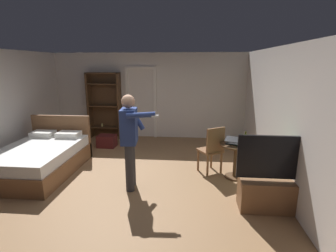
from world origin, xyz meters
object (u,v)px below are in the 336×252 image
(wooden_chair, at_px, (212,148))
(tv_flatscreen, at_px, (273,188))
(bottle_on_table, at_px, (245,140))
(side_table, at_px, (236,155))
(suitcase_dark, at_px, (107,141))
(bookshelf, at_px, (105,103))
(person_blue_shirt, at_px, (130,136))
(laptop, at_px, (235,142))
(bed, at_px, (41,158))

(wooden_chair, bearing_deg, tv_flatscreen, -57.01)
(bottle_on_table, bearing_deg, tv_flatscreen, -76.61)
(side_table, distance_m, suitcase_dark, 3.58)
(bookshelf, xyz_separation_m, tv_flatscreen, (3.87, -3.70, -0.70))
(bottle_on_table, distance_m, person_blue_shirt, 2.16)
(tv_flatscreen, distance_m, suitcase_dark, 4.50)
(wooden_chair, distance_m, person_blue_shirt, 1.75)
(bottle_on_table, bearing_deg, laptop, 167.93)
(person_blue_shirt, bearing_deg, tv_flatscreen, -12.31)
(bed, distance_m, suitcase_dark, 1.92)
(bookshelf, xyz_separation_m, side_table, (3.49, -2.59, -0.59))
(tv_flatscreen, bearing_deg, wooden_chair, 122.99)
(bottle_on_table, bearing_deg, person_blue_shirt, -166.04)
(bookshelf, height_order, bottle_on_table, bookshelf)
(tv_flatscreen, xyz_separation_m, suitcase_dark, (-3.54, 2.76, -0.19))
(bed, xyz_separation_m, person_blue_shirt, (2.05, -0.53, 0.69))
(bottle_on_table, bearing_deg, wooden_chair, 156.85)
(bookshelf, relative_size, bottle_on_table, 7.14)
(tv_flatscreen, xyz_separation_m, person_blue_shirt, (-2.34, 0.51, 0.63))
(laptop, bearing_deg, bottle_on_table, -12.07)
(bookshelf, distance_m, person_blue_shirt, 3.54)
(bookshelf, distance_m, laptop, 4.34)
(wooden_chair, height_order, person_blue_shirt, person_blue_shirt)
(bookshelf, xyz_separation_m, suitcase_dark, (0.33, -0.94, -0.90))
(tv_flatscreen, relative_size, laptop, 2.85)
(bed, relative_size, wooden_chair, 2.11)
(side_table, bearing_deg, tv_flatscreen, -70.85)
(laptop, bearing_deg, suitcase_dark, 151.52)
(side_table, distance_m, bottle_on_table, 0.38)
(tv_flatscreen, height_order, person_blue_shirt, person_blue_shirt)
(bed, distance_m, tv_flatscreen, 4.50)
(tv_flatscreen, height_order, wooden_chair, tv_flatscreen)
(tv_flatscreen, height_order, side_table, tv_flatscreen)
(side_table, height_order, person_blue_shirt, person_blue_shirt)
(bookshelf, distance_m, wooden_chair, 3.92)
(tv_flatscreen, bearing_deg, laptop, 111.94)
(bed, bearing_deg, bookshelf, 79.13)
(laptop, bearing_deg, bookshelf, 142.61)
(tv_flatscreen, distance_m, laptop, 1.22)
(bottle_on_table, bearing_deg, side_table, 150.26)
(laptop, distance_m, person_blue_shirt, 2.00)
(side_table, xyz_separation_m, suitcase_dark, (-3.16, 1.65, -0.31))
(suitcase_dark, bearing_deg, bed, -112.98)
(tv_flatscreen, xyz_separation_m, bottle_on_table, (-0.25, 1.03, 0.46))
(wooden_chair, bearing_deg, person_blue_shirt, -152.91)
(bed, relative_size, side_table, 2.99)
(bookshelf, distance_m, side_table, 4.38)
(bed, bearing_deg, side_table, 0.98)
(bed, height_order, bottle_on_table, bed)
(bed, relative_size, tv_flatscreen, 1.75)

